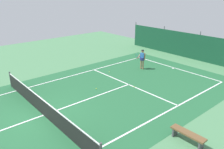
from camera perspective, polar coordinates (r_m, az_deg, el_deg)
name	(u,v)px	position (r m, az deg, el deg)	size (l,w,h in m)	color
ground_plane	(44,115)	(13.10, -16.55, -9.66)	(36.00, 36.00, 0.00)	#4C8456
court_surface	(44,115)	(13.10, -16.55, -9.65)	(11.02, 26.60, 0.01)	#236038
tennis_net	(43,107)	(12.86, -16.79, -7.69)	(10.12, 0.10, 1.10)	black
back_fence	(200,52)	(23.52, 21.02, 5.16)	(16.30, 0.98, 2.70)	#14472D
tennis_player	(142,58)	(19.28, 7.49, 4.07)	(0.64, 0.80, 1.64)	#9E7051
tennis_ball_near_player	(96,89)	(15.62, -3.90, -3.51)	(0.07, 0.07, 0.07)	#CCDB33
tennis_ball_midcourt	(134,87)	(15.95, 5.48, -3.03)	(0.07, 0.07, 0.07)	#CCDB33
tennis_ball_by_sideline	(109,72)	(18.66, -0.68, 0.68)	(0.07, 0.07, 0.07)	#CCDB33
courtside_bench	(188,135)	(10.98, 18.29, -14.01)	(1.60, 0.40, 0.49)	brown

